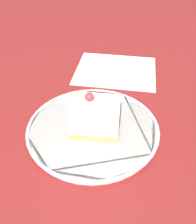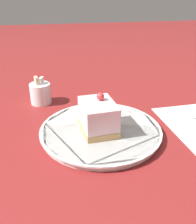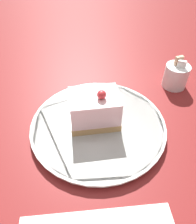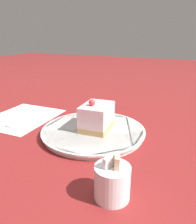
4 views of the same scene
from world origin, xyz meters
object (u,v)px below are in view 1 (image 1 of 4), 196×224
(plate, at_px, (93,129))
(cake_slice, at_px, (95,118))
(knife, at_px, (122,65))
(fork, at_px, (109,73))

(plate, xyz_separation_m, cake_slice, (-0.01, -0.01, 0.04))
(knife, bearing_deg, plate, 178.41)
(plate, xyz_separation_m, knife, (0.29, -0.03, -0.00))
(plate, distance_m, cake_slice, 0.04)
(fork, distance_m, knife, 0.06)
(fork, bearing_deg, plate, -175.78)
(cake_slice, bearing_deg, plate, 26.65)
(plate, relative_size, knife, 1.68)
(plate, bearing_deg, cake_slice, -149.02)
(knife, bearing_deg, cake_slice, 179.87)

